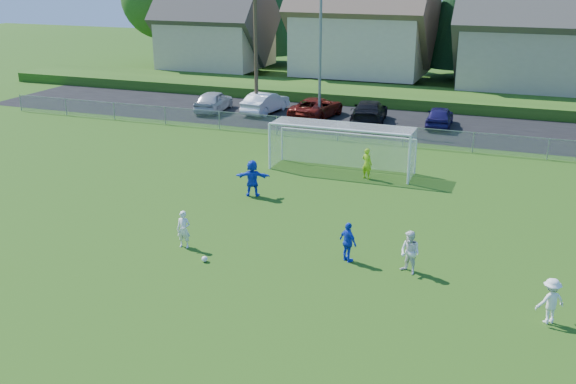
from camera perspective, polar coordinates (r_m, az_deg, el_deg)
name	(u,v)px	position (r m, az deg, el deg)	size (l,w,h in m)	color
ground	(198,313)	(21.44, -7.64, -10.11)	(160.00, 160.00, 0.00)	#193D0C
asphalt_lot	(390,123)	(46.01, 8.59, 5.77)	(60.00, 60.00, 0.00)	black
grass_embankment	(411,97)	(53.14, 10.37, 7.88)	(70.00, 6.00, 0.80)	#1E420F
soccer_ball	(205,259)	(24.74, -7.08, -5.65)	(0.22, 0.22, 0.22)	white
player_white_a	(184,229)	(25.84, -8.83, -3.15)	(0.53, 0.35, 1.45)	white
player_white_b	(410,253)	(23.81, 10.29, -5.07)	(0.76, 0.59, 1.56)	white
player_white_c	(551,301)	(21.87, 21.35, -8.59)	(0.94, 0.54, 1.45)	white
player_blue_a	(348,242)	(24.45, 5.11, -4.25)	(0.87, 0.36, 1.49)	blue
player_blue_b	(252,178)	(31.14, -3.03, 1.19)	(1.59, 0.51, 1.72)	blue
goalkeeper	(367,164)	(33.84, 6.70, 2.41)	(0.57, 0.37, 1.56)	#A8E21A
car_a	(213,101)	(49.43, -6.33, 7.67)	(1.78, 4.43, 1.51)	#ACAFB4
car_b	(265,103)	(48.62, -1.92, 7.58)	(1.59, 4.55, 1.50)	white
car_c	(316,108)	(47.09, 2.43, 7.15)	(2.37, 5.14, 1.43)	#540F09
car_d	(369,112)	(45.81, 6.89, 6.77)	(2.16, 5.31, 1.54)	black
car_e	(440,117)	(45.51, 12.71, 6.25)	(1.62, 4.01, 1.37)	#1A154B
soccer_goal	(343,140)	(34.82, 4.67, 4.39)	(7.42, 1.90, 2.50)	white
chainlink_fence	(370,133)	(40.65, 6.97, 4.99)	(52.06, 0.06, 1.20)	gray
streetlight	(321,50)	(44.85, 2.81, 11.90)	(1.38, 0.18, 9.00)	slate
utility_pole	(256,41)	(47.51, -2.76, 12.67)	(1.60, 0.26, 10.00)	#473321
houses_row	(457,0)	(59.36, 14.11, 15.52)	(53.90, 11.45, 13.27)	tan
tree_row	(455,1)	(65.72, 13.95, 15.45)	(65.98, 12.36, 13.80)	#382616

